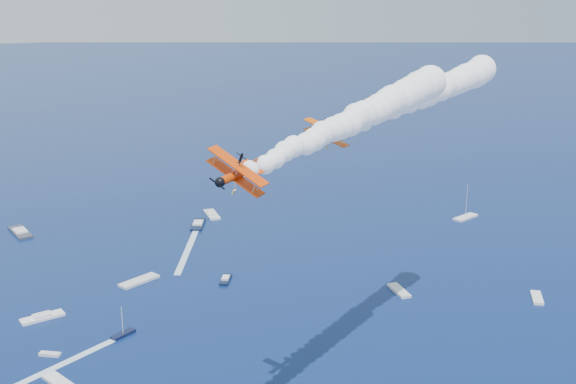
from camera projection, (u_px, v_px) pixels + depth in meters
name	position (u px, v px, depth m)	size (l,w,h in m)	color
biplane_lead	(328.00, 135.00, 116.59)	(7.59, 8.52, 5.13)	#D54E04
biplane_trail	(237.00, 174.00, 91.27)	(8.07, 9.05, 5.45)	#DB3904
smoke_trail_lead	(421.00, 97.00, 139.79)	(56.79, 33.50, 11.25)	white
smoke_trail_trail	(357.00, 118.00, 115.76)	(54.72, 37.04, 11.25)	white
spectator_boats	(121.00, 281.00, 201.41)	(242.26, 171.72, 0.70)	black
boat_wakes	(141.00, 373.00, 154.92)	(75.02, 158.56, 0.04)	white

